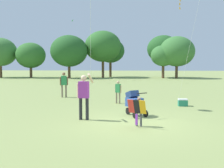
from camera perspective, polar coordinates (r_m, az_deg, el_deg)
ground_plane at (r=9.67m, az=4.32°, el=-8.17°), size 120.00×120.00×0.00m
treeline_distant at (r=37.49m, az=-3.03°, el=7.04°), size 29.11×7.42×6.53m
child_with_butterfly_kite at (r=9.00m, az=5.64°, el=-5.27°), size 0.63×0.47×0.98m
person_adult_flyer at (r=10.01m, az=-5.99°, el=-1.90°), size 0.60×0.51×1.74m
stroller at (r=10.74m, az=4.68°, el=-3.59°), size 0.91×1.04×1.03m
person_red_shirt at (r=16.66m, az=-10.14°, el=0.30°), size 0.48×0.29×1.53m
person_couple_left at (r=13.93m, az=1.28°, el=-1.33°), size 0.35×0.25×1.18m
cooler_box at (r=13.66m, az=14.75°, el=-3.79°), size 0.45×0.33×0.35m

